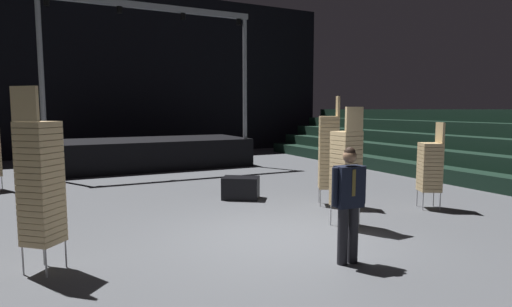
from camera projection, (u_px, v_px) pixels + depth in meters
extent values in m
cube|color=#515459|center=(271.00, 241.00, 7.30)|extent=(22.00, 30.00, 0.10)
cube|color=black|center=(124.00, 73.00, 20.20)|extent=(22.00, 0.30, 8.00)
cube|color=black|center=(493.00, 182.00, 11.55)|extent=(0.75, 24.00, 0.45)
cube|color=black|center=(511.00, 165.00, 11.84)|extent=(0.75, 24.00, 0.45)
cube|color=black|center=(148.00, 153.00, 16.24)|extent=(7.62, 3.35, 1.09)
cylinder|color=#9EA0A8|center=(41.00, 71.00, 13.07)|extent=(0.16, 0.16, 4.72)
cylinder|color=#9EA0A8|center=(245.00, 79.00, 16.24)|extent=(0.16, 0.16, 4.72)
cube|color=#9EA0A8|center=(152.00, 7.00, 14.40)|extent=(7.32, 0.20, 0.20)
cylinder|color=black|center=(46.00, 2.00, 12.96)|extent=(0.18, 0.18, 0.22)
cylinder|color=black|center=(119.00, 10.00, 13.94)|extent=(0.18, 0.18, 0.22)
cylinder|color=black|center=(183.00, 16.00, 14.92)|extent=(0.18, 0.18, 0.22)
cylinder|color=black|center=(239.00, 22.00, 15.90)|extent=(0.18, 0.18, 0.22)
cylinder|color=black|center=(353.00, 235.00, 6.09)|extent=(0.15, 0.15, 0.85)
cylinder|color=black|center=(343.00, 236.00, 6.02)|extent=(0.15, 0.15, 0.85)
cube|color=silver|center=(351.00, 187.00, 5.92)|extent=(0.19, 0.12, 0.60)
cube|color=black|center=(349.00, 186.00, 5.98)|extent=(0.42, 0.26, 0.60)
cube|color=brown|center=(354.00, 183.00, 5.86)|extent=(0.06, 0.02, 0.38)
cylinder|color=black|center=(363.00, 185.00, 6.06)|extent=(0.10, 0.10, 0.55)
cylinder|color=black|center=(335.00, 187.00, 5.89)|extent=(0.10, 0.10, 0.55)
sphere|color=#936B4C|center=(350.00, 156.00, 5.93)|extent=(0.20, 0.20, 0.20)
sphere|color=black|center=(350.00, 153.00, 5.92)|extent=(0.16, 0.16, 0.16)
cylinder|color=#B2B5BA|center=(423.00, 201.00, 9.27)|extent=(0.02, 0.02, 0.40)
cylinder|color=#B2B5BA|center=(417.00, 198.00, 9.65)|extent=(0.02, 0.02, 0.40)
cylinder|color=#B2B5BA|center=(440.00, 202.00, 9.26)|extent=(0.02, 0.02, 0.40)
cylinder|color=#B2B5BA|center=(433.00, 198.00, 9.64)|extent=(0.02, 0.02, 0.40)
cube|color=tan|center=(429.00, 189.00, 9.43)|extent=(0.60, 0.60, 0.08)
cube|color=tan|center=(429.00, 186.00, 9.42)|extent=(0.60, 0.60, 0.08)
cube|color=tan|center=(429.00, 182.00, 9.41)|extent=(0.60, 0.60, 0.08)
cube|color=tan|center=(429.00, 178.00, 9.40)|extent=(0.60, 0.60, 0.08)
cube|color=tan|center=(429.00, 174.00, 9.39)|extent=(0.60, 0.60, 0.08)
cube|color=tan|center=(430.00, 171.00, 9.38)|extent=(0.60, 0.60, 0.08)
cube|color=tan|center=(430.00, 167.00, 9.38)|extent=(0.60, 0.60, 0.08)
cube|color=tan|center=(430.00, 163.00, 9.37)|extent=(0.60, 0.60, 0.08)
cube|color=tan|center=(430.00, 160.00, 9.36)|extent=(0.60, 0.60, 0.08)
cube|color=tan|center=(430.00, 156.00, 9.35)|extent=(0.60, 0.60, 0.08)
cube|color=tan|center=(430.00, 152.00, 9.34)|extent=(0.60, 0.60, 0.08)
cube|color=tan|center=(431.00, 148.00, 9.33)|extent=(0.60, 0.60, 0.08)
cube|color=tan|center=(431.00, 145.00, 9.32)|extent=(0.60, 0.60, 0.08)
cube|color=tan|center=(440.00, 133.00, 9.29)|extent=(0.24, 0.38, 0.46)
cylinder|color=#B2B5BA|center=(320.00, 198.00, 9.62)|extent=(0.02, 0.02, 0.40)
cylinder|color=#B2B5BA|center=(319.00, 195.00, 10.00)|extent=(0.02, 0.02, 0.40)
cylinder|color=#B2B5BA|center=(337.00, 198.00, 9.59)|extent=(0.02, 0.02, 0.40)
cylinder|color=#B2B5BA|center=(335.00, 195.00, 9.97)|extent=(0.02, 0.02, 0.40)
cube|color=tan|center=(328.00, 186.00, 9.77)|extent=(0.60, 0.60, 0.08)
cube|color=tan|center=(328.00, 183.00, 9.76)|extent=(0.60, 0.60, 0.08)
cube|color=tan|center=(328.00, 179.00, 9.75)|extent=(0.60, 0.60, 0.08)
cube|color=tan|center=(328.00, 176.00, 9.74)|extent=(0.60, 0.60, 0.08)
cube|color=tan|center=(328.00, 172.00, 9.73)|extent=(0.60, 0.60, 0.08)
cube|color=tan|center=(328.00, 169.00, 9.72)|extent=(0.60, 0.60, 0.08)
cube|color=tan|center=(328.00, 165.00, 9.71)|extent=(0.60, 0.60, 0.08)
cube|color=tan|center=(328.00, 161.00, 9.70)|extent=(0.60, 0.60, 0.08)
cube|color=tan|center=(328.00, 158.00, 9.70)|extent=(0.60, 0.60, 0.08)
cube|color=tan|center=(328.00, 154.00, 9.69)|extent=(0.60, 0.60, 0.08)
cube|color=tan|center=(329.00, 151.00, 9.68)|extent=(0.60, 0.60, 0.08)
cube|color=tan|center=(329.00, 147.00, 9.67)|extent=(0.60, 0.60, 0.08)
cube|color=tan|center=(329.00, 143.00, 9.66)|extent=(0.60, 0.60, 0.08)
cube|color=tan|center=(329.00, 140.00, 9.65)|extent=(0.60, 0.60, 0.08)
cube|color=tan|center=(329.00, 136.00, 9.64)|extent=(0.60, 0.60, 0.08)
cube|color=tan|center=(329.00, 133.00, 9.63)|extent=(0.60, 0.60, 0.08)
cube|color=tan|center=(329.00, 129.00, 9.62)|extent=(0.60, 0.60, 0.08)
cube|color=tan|center=(329.00, 125.00, 9.61)|extent=(0.60, 0.60, 0.08)
cube|color=tan|center=(329.00, 122.00, 9.60)|extent=(0.60, 0.60, 0.08)
cube|color=tan|center=(329.00, 118.00, 9.60)|extent=(0.60, 0.60, 0.08)
cube|color=tan|center=(338.00, 106.00, 9.55)|extent=(0.25, 0.37, 0.46)
cylinder|color=#B2B5BA|center=(331.00, 215.00, 8.07)|extent=(0.02, 0.02, 0.40)
cylinder|color=#B2B5BA|center=(346.00, 213.00, 8.26)|extent=(0.02, 0.02, 0.40)
cylinder|color=#B2B5BA|center=(344.00, 220.00, 7.74)|extent=(0.02, 0.02, 0.40)
cylinder|color=#B2B5BA|center=(359.00, 217.00, 7.93)|extent=(0.02, 0.02, 0.40)
cube|color=tan|center=(345.00, 204.00, 7.98)|extent=(0.46, 0.46, 0.08)
cube|color=tan|center=(345.00, 200.00, 7.97)|extent=(0.46, 0.46, 0.08)
cube|color=tan|center=(345.00, 195.00, 7.96)|extent=(0.46, 0.46, 0.08)
cube|color=tan|center=(345.00, 191.00, 7.95)|extent=(0.46, 0.46, 0.08)
cube|color=tan|center=(345.00, 186.00, 7.94)|extent=(0.46, 0.46, 0.08)
cube|color=tan|center=(346.00, 182.00, 7.93)|extent=(0.46, 0.46, 0.08)
cube|color=tan|center=(346.00, 178.00, 7.92)|extent=(0.46, 0.46, 0.08)
cube|color=tan|center=(346.00, 173.00, 7.91)|extent=(0.46, 0.46, 0.08)
cube|color=tan|center=(346.00, 169.00, 7.90)|extent=(0.46, 0.46, 0.08)
cube|color=tan|center=(346.00, 165.00, 7.89)|extent=(0.46, 0.46, 0.08)
cube|color=tan|center=(346.00, 160.00, 7.89)|extent=(0.46, 0.46, 0.08)
cube|color=tan|center=(346.00, 156.00, 7.88)|extent=(0.46, 0.46, 0.08)
cube|color=tan|center=(346.00, 151.00, 7.87)|extent=(0.46, 0.46, 0.08)
cube|color=tan|center=(346.00, 147.00, 7.86)|extent=(0.46, 0.46, 0.08)
cube|color=tan|center=(346.00, 142.00, 7.85)|extent=(0.46, 0.46, 0.08)
cube|color=tan|center=(347.00, 138.00, 7.84)|extent=(0.46, 0.46, 0.08)
cube|color=tan|center=(347.00, 133.00, 7.83)|extent=(0.46, 0.46, 0.08)
cube|color=tan|center=(354.00, 119.00, 7.63)|extent=(0.41, 0.07, 0.46)
cylinder|color=#B2B5BA|center=(2.00, 183.00, 11.52)|extent=(0.02, 0.02, 0.40)
cylinder|color=#B2B5BA|center=(44.00, 252.00, 6.01)|extent=(0.02, 0.02, 0.40)
cylinder|color=#B2B5BA|center=(66.00, 254.00, 5.91)|extent=(0.02, 0.02, 0.40)
cylinder|color=#B2B5BA|center=(23.00, 261.00, 5.65)|extent=(0.02, 0.02, 0.40)
cylinder|color=#B2B5BA|center=(46.00, 264.00, 5.55)|extent=(0.02, 0.02, 0.40)
cube|color=tan|center=(44.00, 240.00, 5.75)|extent=(0.62, 0.62, 0.08)
cube|color=tan|center=(44.00, 235.00, 5.74)|extent=(0.62, 0.62, 0.08)
cube|color=tan|center=(43.00, 229.00, 5.73)|extent=(0.62, 0.62, 0.08)
cube|color=tan|center=(43.00, 223.00, 5.73)|extent=(0.62, 0.62, 0.08)
cube|color=tan|center=(43.00, 217.00, 5.72)|extent=(0.62, 0.62, 0.08)
cube|color=tan|center=(42.00, 211.00, 5.71)|extent=(0.62, 0.62, 0.08)
cube|color=tan|center=(42.00, 205.00, 5.70)|extent=(0.62, 0.62, 0.08)
cube|color=tan|center=(42.00, 199.00, 5.69)|extent=(0.62, 0.62, 0.08)
cube|color=tan|center=(41.00, 192.00, 5.68)|extent=(0.62, 0.62, 0.08)
cube|color=tan|center=(41.00, 186.00, 5.67)|extent=(0.62, 0.62, 0.08)
cube|color=tan|center=(41.00, 180.00, 5.66)|extent=(0.62, 0.62, 0.08)
cube|color=tan|center=(40.00, 174.00, 5.65)|extent=(0.62, 0.62, 0.08)
cube|color=tan|center=(40.00, 168.00, 5.64)|extent=(0.62, 0.62, 0.08)
cube|color=tan|center=(40.00, 162.00, 5.63)|extent=(0.62, 0.62, 0.08)
cube|color=tan|center=(39.00, 156.00, 5.63)|extent=(0.62, 0.62, 0.08)
cube|color=tan|center=(39.00, 149.00, 5.62)|extent=(0.62, 0.62, 0.08)
cube|color=tan|center=(38.00, 143.00, 5.61)|extent=(0.62, 0.62, 0.08)
cube|color=tan|center=(38.00, 137.00, 5.60)|extent=(0.62, 0.62, 0.08)
cube|color=tan|center=(38.00, 131.00, 5.59)|extent=(0.62, 0.62, 0.08)
cube|color=tan|center=(37.00, 124.00, 5.58)|extent=(0.62, 0.62, 0.08)
cube|color=tan|center=(25.00, 104.00, 5.36)|extent=(0.34, 0.31, 0.46)
cube|color=black|center=(241.00, 188.00, 10.47)|extent=(1.08, 1.00, 0.55)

